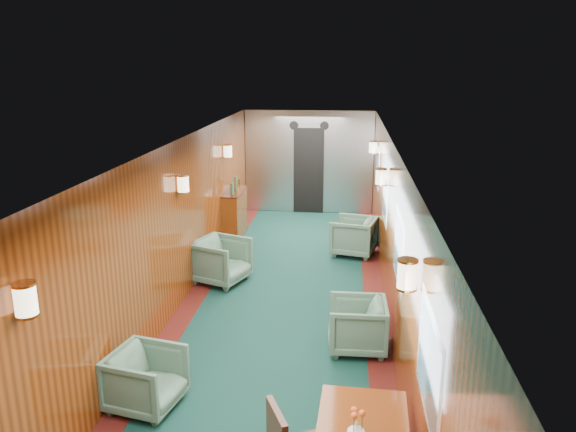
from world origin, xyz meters
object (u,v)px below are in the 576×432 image
at_px(armchair_right_far, 353,236).
at_px(armchair_right_near, 357,325).
at_px(credenza, 235,214).
at_px(armchair_left_near, 146,379).
at_px(armchair_left_far, 221,261).

bearing_deg(armchair_right_far, armchair_right_near, 14.24).
xyz_separation_m(credenza, armchair_left_near, (0.24, -5.81, -0.18)).
bearing_deg(armchair_left_far, armchair_left_near, -159.03).
bearing_deg(armchair_right_near, armchair_right_far, 179.45).
height_order(credenza, armchair_right_near, credenza).
height_order(armchair_right_near, armchair_right_far, armchair_right_far).
height_order(credenza, armchair_right_far, credenza).
bearing_deg(armchair_right_near, armchair_left_far, -133.79).
distance_m(armchair_right_near, armchair_right_far, 3.59).
distance_m(credenza, armchair_right_near, 4.99).
bearing_deg(armchair_left_near, armchair_right_near, -44.17).
height_order(armchair_left_near, armchair_left_far, armchair_left_far).
height_order(credenza, armchair_left_far, credenza).
xyz_separation_m(armchair_left_near, armchair_right_near, (2.17, 1.44, 0.01)).
distance_m(credenza, armchair_right_far, 2.51).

